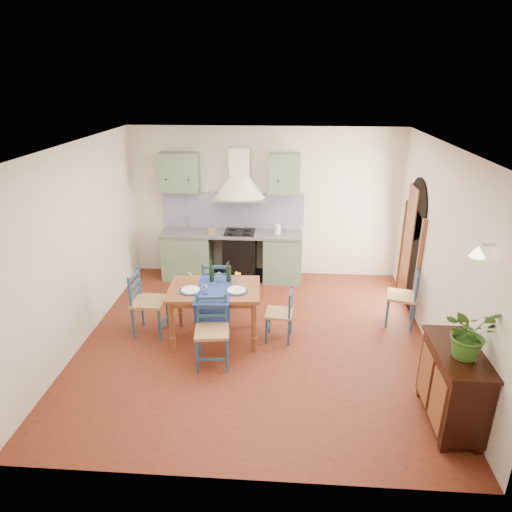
{
  "coord_description": "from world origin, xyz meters",
  "views": [
    {
      "loc": [
        0.41,
        -5.77,
        3.63
      ],
      "look_at": [
        -0.02,
        0.3,
        1.21
      ],
      "focal_mm": 32.0,
      "sensor_mm": 36.0,
      "label": 1
    }
  ],
  "objects_px": {
    "chair_near": "(212,330)",
    "sideboard": "(453,384)",
    "potted_plant": "(469,333)",
    "dining_table": "(215,294)"
  },
  "relations": [
    {
      "from": "chair_near",
      "to": "sideboard",
      "type": "distance_m",
      "value": 2.95
    },
    {
      "from": "chair_near",
      "to": "sideboard",
      "type": "bearing_deg",
      "value": -18.81
    },
    {
      "from": "dining_table",
      "to": "chair_near",
      "type": "relative_size",
      "value": 1.41
    },
    {
      "from": "chair_near",
      "to": "potted_plant",
      "type": "xyz_separation_m",
      "value": [
        2.82,
        -1.05,
        0.72
      ]
    },
    {
      "from": "dining_table",
      "to": "chair_near",
      "type": "xyz_separation_m",
      "value": [
        0.05,
        -0.6,
        -0.23
      ]
    },
    {
      "from": "dining_table",
      "to": "chair_near",
      "type": "distance_m",
      "value": 0.65
    },
    {
      "from": "dining_table",
      "to": "chair_near",
      "type": "height_order",
      "value": "dining_table"
    },
    {
      "from": "potted_plant",
      "to": "dining_table",
      "type": "bearing_deg",
      "value": 149.96
    },
    {
      "from": "chair_near",
      "to": "sideboard",
      "type": "height_order",
      "value": "chair_near"
    },
    {
      "from": "chair_near",
      "to": "potted_plant",
      "type": "bearing_deg",
      "value": -20.5
    }
  ]
}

